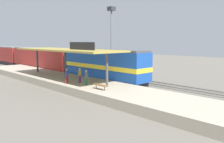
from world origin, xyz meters
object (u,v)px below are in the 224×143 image
at_px(passenger_carriage_rear, 4,54).
at_px(locomotive, 103,65).
at_px(person_boarding, 80,75).
at_px(platform_bench, 100,85).
at_px(person_walking, 67,75).
at_px(person_waiting, 86,77).
at_px(light_mast, 111,26).
at_px(freight_car, 79,61).
at_px(passenger_carriage_front, 41,59).

bearing_deg(passenger_carriage_rear, locomotive, -90.00).
bearing_deg(locomotive, person_boarding, -161.01).
xyz_separation_m(platform_bench, locomotive, (6.00, 6.35, 1.07)).
bearing_deg(locomotive, person_walking, -169.51).
relative_size(locomotive, person_waiting, 8.44).
xyz_separation_m(platform_bench, passenger_carriage_rear, (6.00, 45.15, 0.97)).
xyz_separation_m(platform_bench, light_mast, (13.80, 12.92, 7.05)).
bearing_deg(light_mast, freight_car, 120.73).
xyz_separation_m(locomotive, passenger_carriage_rear, (0.00, 38.80, -0.10)).
bearing_deg(person_boarding, passenger_carriage_rear, 82.69).
height_order(platform_bench, passenger_carriage_front, passenger_carriage_front).
height_order(platform_bench, person_boarding, person_boarding).
bearing_deg(locomotive, passenger_carriage_rear, 90.00).
distance_m(freight_car, person_waiting, 18.63).
bearing_deg(passenger_carriage_front, person_walking, -109.00).
bearing_deg(passenger_carriage_front, light_mast, -55.70).
height_order(light_mast, person_walking, light_mast).
bearing_deg(person_waiting, light_mast, 37.11).
xyz_separation_m(locomotive, person_boarding, (-5.21, -1.79, -0.56)).
height_order(locomotive, passenger_carriage_rear, locomotive).
distance_m(passenger_carriage_rear, person_boarding, 40.93).
bearing_deg(person_boarding, locomotive, 18.99).
bearing_deg(light_mast, person_boarding, -147.28).
bearing_deg(person_walking, person_boarding, -21.92).
height_order(freight_car, light_mast, light_mast).
relative_size(person_waiting, person_boarding, 1.00).
relative_size(passenger_carriage_front, person_boarding, 11.70).
bearing_deg(light_mast, passenger_carriage_rear, 103.60).
xyz_separation_m(platform_bench, passenger_carriage_front, (6.00, 24.35, 0.97)).
xyz_separation_m(passenger_carriage_front, passenger_carriage_rear, (0.00, 20.80, 0.00)).
bearing_deg(passenger_carriage_front, person_waiting, -104.66).
bearing_deg(person_walking, passenger_carriage_rear, 80.61).
xyz_separation_m(freight_car, person_walking, (-11.22, -13.17, -0.12)).
bearing_deg(person_walking, light_mast, 28.38).
xyz_separation_m(person_waiting, person_walking, (-0.97, 2.38, 0.00)).
relative_size(platform_bench, freight_car, 0.14).
relative_size(passenger_carriage_front, person_walking, 11.70).
height_order(passenger_carriage_front, passenger_carriage_rear, same).
bearing_deg(platform_bench, locomotive, 46.64).
bearing_deg(person_walking, platform_bench, -83.11).
xyz_separation_m(light_mast, person_boarding, (-13.01, -8.36, -6.54)).
bearing_deg(person_waiting, platform_bench, -97.23).
distance_m(light_mast, person_walking, 17.65).
relative_size(passenger_carriage_rear, person_walking, 11.70).
bearing_deg(passenger_carriage_rear, passenger_carriage_front, -90.00).
relative_size(freight_car, person_boarding, 7.02).
bearing_deg(passenger_carriage_rear, person_walking, -99.39).
height_order(freight_car, person_waiting, freight_car).
bearing_deg(passenger_carriage_front, locomotive, -90.00).
height_order(locomotive, person_boarding, locomotive).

